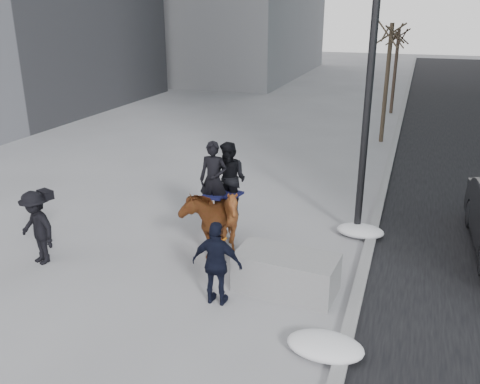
% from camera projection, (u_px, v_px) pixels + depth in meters
% --- Properties ---
extents(ground, '(120.00, 120.00, 0.00)m').
position_uv_depth(ground, '(223.00, 272.00, 11.44)').
color(ground, gray).
rests_on(ground, ground).
extents(curb, '(0.25, 90.00, 0.12)m').
position_uv_depth(curb, '(390.00, 162.00, 19.36)').
color(curb, gray).
rests_on(curb, ground).
extents(planter, '(2.16, 1.21, 0.83)m').
position_uv_depth(planter, '(286.00, 273.00, 10.55)').
color(planter, gray).
rests_on(planter, ground).
extents(tree_near, '(1.20, 1.20, 5.55)m').
position_uv_depth(tree_near, '(387.00, 78.00, 21.53)').
color(tree_near, '#352C1F').
rests_on(tree_near, ground).
extents(tree_far, '(1.20, 1.20, 4.98)m').
position_uv_depth(tree_far, '(395.00, 68.00, 27.62)').
color(tree_far, '#35251F').
rests_on(tree_far, ground).
extents(mounted_left, '(1.13, 2.16, 2.69)m').
position_uv_depth(mounted_left, '(212.00, 212.00, 12.14)').
color(mounted_left, '#523110').
rests_on(mounted_left, ground).
extents(mounted_right, '(1.69, 1.82, 2.64)m').
position_uv_depth(mounted_right, '(228.00, 207.00, 12.25)').
color(mounted_right, '#491A0E').
rests_on(mounted_right, ground).
extents(feeder, '(1.04, 0.87, 1.75)m').
position_uv_depth(feeder, '(217.00, 264.00, 9.95)').
color(feeder, black).
rests_on(feeder, ground).
extents(camera_crew, '(1.28, 0.98, 1.75)m').
position_uv_depth(camera_crew, '(37.00, 227.00, 11.57)').
color(camera_crew, black).
rests_on(camera_crew, ground).
extents(lamppost, '(0.25, 0.80, 9.09)m').
position_uv_depth(lamppost, '(374.00, 36.00, 11.64)').
color(lamppost, black).
rests_on(lamppost, ground).
extents(snow_piles, '(1.33, 5.86, 0.34)m').
position_uv_depth(snow_piles, '(344.00, 285.00, 10.59)').
color(snow_piles, silver).
rests_on(snow_piles, ground).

